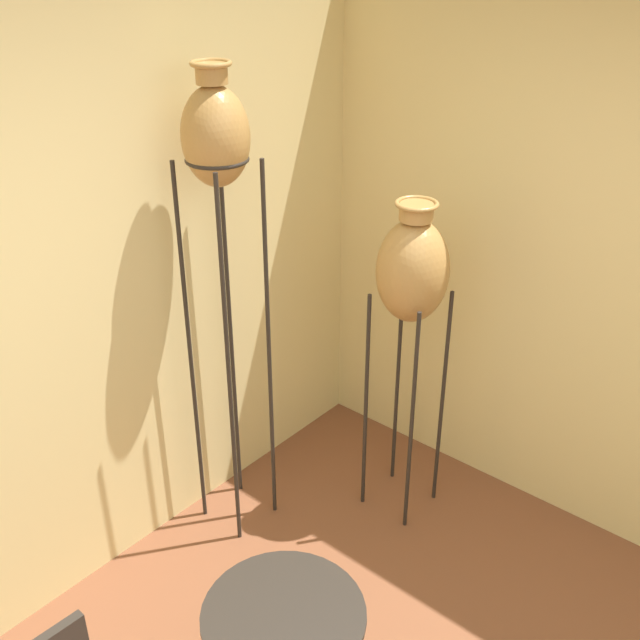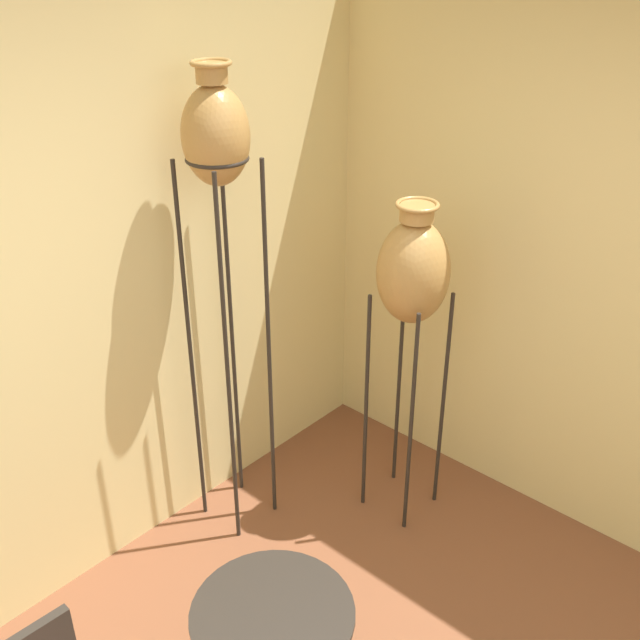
% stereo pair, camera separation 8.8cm
% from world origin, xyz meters
% --- Properties ---
extents(wall_back, '(7.98, 0.06, 2.70)m').
position_xyz_m(wall_back, '(0.00, 2.02, 1.35)').
color(wall_back, beige).
rests_on(wall_back, ground_plane).
extents(vase_stand_tall, '(0.28, 0.28, 2.27)m').
position_xyz_m(vase_stand_tall, '(0.88, 1.76, 1.91)').
color(vase_stand_tall, '#28231E').
rests_on(vase_stand_tall, ground_plane).
extents(vase_stand_medium, '(0.34, 0.34, 1.67)m').
position_xyz_m(vase_stand_medium, '(1.50, 1.18, 1.33)').
color(vase_stand_medium, '#28231E').
rests_on(vase_stand_medium, ground_plane).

